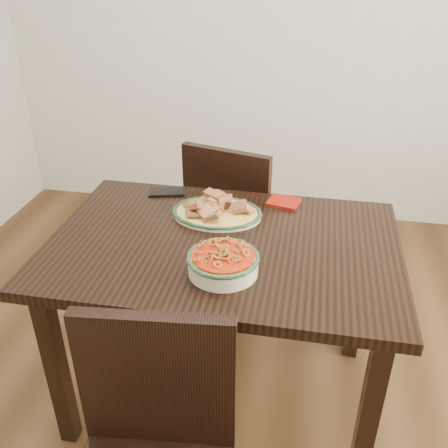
% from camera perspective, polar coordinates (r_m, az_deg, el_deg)
% --- Properties ---
extents(floor, '(3.50, 3.50, 0.00)m').
position_cam_1_polar(floor, '(2.21, -0.14, -19.63)').
color(floor, '#3D2613').
rests_on(floor, ground).
extents(wall_back, '(3.50, 0.10, 2.60)m').
position_cam_1_polar(wall_back, '(3.20, 6.26, 22.76)').
color(wall_back, beige).
rests_on(wall_back, ground).
extents(dining_table, '(1.24, 0.83, 0.75)m').
position_cam_1_polar(dining_table, '(1.82, -0.12, -4.54)').
color(dining_table, black).
rests_on(dining_table, ground).
extents(chair_far, '(0.51, 0.51, 0.89)m').
position_cam_1_polar(chair_far, '(2.43, 1.27, 0.70)').
color(chair_far, black).
rests_on(chair_far, ground).
extents(fish_plate, '(0.34, 0.27, 0.11)m').
position_cam_1_polar(fish_plate, '(1.91, -0.82, 2.13)').
color(fish_plate, beige).
rests_on(fish_plate, dining_table).
extents(noodle_bowl, '(0.24, 0.24, 0.08)m').
position_cam_1_polar(noodle_bowl, '(1.59, -0.10, -4.21)').
color(noodle_bowl, beige).
rests_on(noodle_bowl, dining_table).
extents(smartphone, '(0.17, 0.12, 0.01)m').
position_cam_1_polar(smartphone, '(2.12, -6.57, 3.66)').
color(smartphone, black).
rests_on(smartphone, dining_table).
extents(napkin, '(0.14, 0.13, 0.01)m').
position_cam_1_polar(napkin, '(2.04, 6.86, 2.50)').
color(napkin, maroon).
rests_on(napkin, dining_table).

